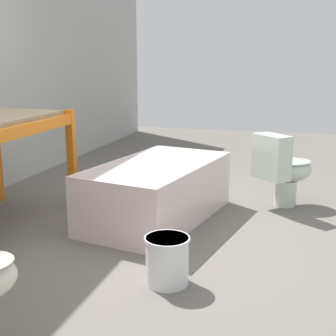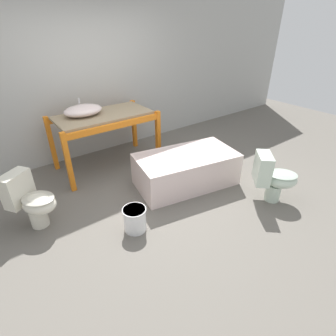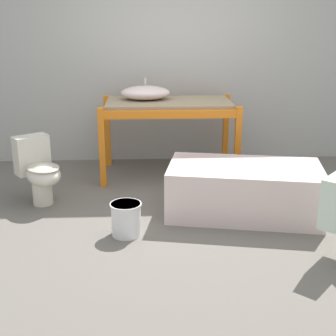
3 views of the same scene
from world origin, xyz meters
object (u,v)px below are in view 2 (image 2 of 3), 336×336
bathtub_main (186,167)px  bucket_white (135,219)px  sink_basin (83,110)px  toilet_near (31,200)px  toilet_far (273,177)px

bathtub_main → bucket_white: (-1.15, -0.43, -0.13)m
bucket_white → sink_basin: bearing=83.9°
toilet_near → toilet_far: (2.76, -1.42, 0.00)m
sink_basin → bucket_white: bearing=-96.1°
sink_basin → bathtub_main: (0.96, -1.37, -0.72)m
toilet_far → bucket_white: (-1.83, 0.61, -0.21)m
toilet_far → sink_basin: bearing=77.2°
bathtub_main → toilet_far: toilet_far is taller
toilet_near → toilet_far: size_ratio=1.00×
toilet_far → toilet_near: bearing=105.7°
bucket_white → toilet_far: bearing=-18.3°
toilet_far → bucket_white: 1.94m
sink_basin → bucket_white: 1.99m
bathtub_main → toilet_far: 1.24m
toilet_near → toilet_far: bearing=-62.5°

